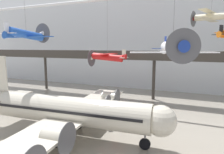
{
  "coord_description": "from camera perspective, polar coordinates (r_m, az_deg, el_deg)",
  "views": [
    {
      "loc": [
        8.37,
        -14.65,
        11.72
      ],
      "look_at": [
        -1.62,
        9.19,
        7.79
      ],
      "focal_mm": 32.0,
      "sensor_mm": 36.0,
      "label": 1
    }
  ],
  "objects": [
    {
      "name": "hangar_back_wall",
      "position": [
        55.94,
        14.31,
        8.94
      ],
      "size": [
        140.0,
        3.0,
        24.54
      ],
      "color": "silver",
      "rests_on": "ground"
    },
    {
      "name": "airliner_silver_main",
      "position": [
        26.83,
        -13.37,
        -9.22
      ],
      "size": [
        28.3,
        32.23,
        10.44
      ],
      "rotation": [
        0.0,
        0.0,
        0.07
      ],
      "color": "beige",
      "rests_on": "ground"
    },
    {
      "name": "suspended_plane_cream_biplane",
      "position": [
        41.02,
        26.37,
        15.18
      ],
      "size": [
        6.98,
        8.23,
        5.4
      ],
      "rotation": [
        0.0,
        0.0,
        2.83
      ],
      "color": "beige"
    },
    {
      "name": "suspended_plane_blue_trainer",
      "position": [
        32.92,
        -23.29,
        11.06
      ],
      "size": [
        8.81,
        7.21,
        8.39
      ],
      "rotation": [
        0.0,
        0.0,
        1.51
      ],
      "color": "#1E4CAD"
    },
    {
      "name": "suspended_plane_white_twin",
      "position": [
        19.27,
        16.92,
        7.66
      ],
      "size": [
        7.68,
        6.63,
        10.27
      ],
      "rotation": [
        0.0,
        0.0,
        5.09
      ],
      "color": "silver"
    },
    {
      "name": "suspended_plane_red_highwing",
      "position": [
        39.77,
        -1.31,
        5.75
      ],
      "size": [
        7.78,
        9.52,
        12.85
      ],
      "rotation": [
        0.0,
        0.0,
        3.15
      ],
      "color": "red"
    },
    {
      "name": "mezzanine_walkway",
      "position": [
        43.91,
        11.76,
        5.16
      ],
      "size": [
        110.0,
        3.2,
        10.88
      ],
      "color": "#38332D",
      "rests_on": "ground"
    }
  ]
}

